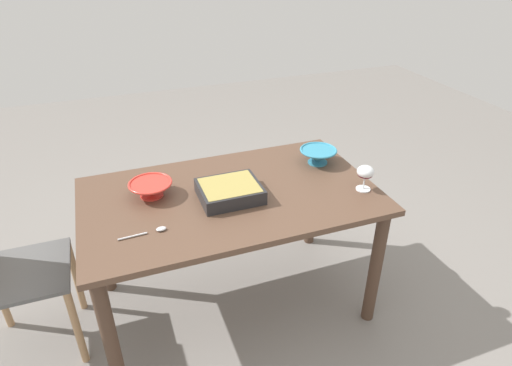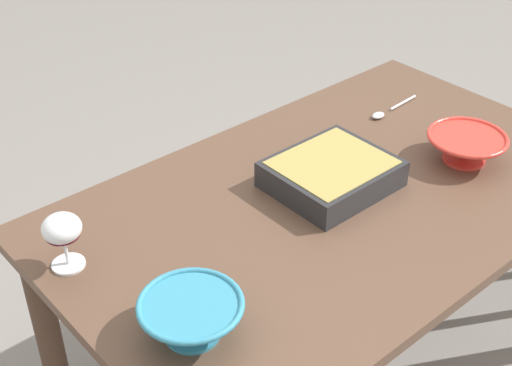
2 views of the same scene
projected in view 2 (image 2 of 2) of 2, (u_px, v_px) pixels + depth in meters
dining_table at (335, 226)px, 1.82m from camera, size 1.44×0.85×0.73m
wine_glass at (62, 232)px, 1.48m from camera, size 0.08×0.08×0.13m
casserole_dish at (332, 173)px, 1.77m from camera, size 0.29×0.25×0.07m
mixing_bowl at (466, 146)px, 1.86m from camera, size 0.21×0.21×0.08m
small_bowl at (191, 317)px, 1.34m from camera, size 0.20×0.20×0.08m
serving_spoon at (386, 111)px, 2.10m from camera, size 0.21×0.03×0.01m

